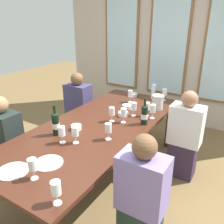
# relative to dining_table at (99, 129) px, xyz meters

# --- Properties ---
(ground_plane) EXTENTS (12.00, 12.00, 0.00)m
(ground_plane) POSITION_rel_dining_table_xyz_m (0.00, 0.00, -0.68)
(ground_plane) COLOR brown
(back_wall_with_windows) EXTENTS (4.29, 0.10, 2.90)m
(back_wall_with_windows) POSITION_rel_dining_table_xyz_m (0.00, 2.24, 0.77)
(back_wall_with_windows) COLOR #C0AFA0
(back_wall_with_windows) RESTS_ON ground
(dining_table) EXTENTS (1.09, 2.58, 0.74)m
(dining_table) POSITION_rel_dining_table_xyz_m (0.00, 0.00, 0.00)
(dining_table) COLOR #442115
(dining_table) RESTS_ON ground
(white_plate_0) EXTENTS (0.25, 0.25, 0.01)m
(white_plate_0) POSITION_rel_dining_table_xyz_m (-0.08, -1.08, 0.07)
(white_plate_0) COLOR white
(white_plate_0) RESTS_ON dining_table
(white_plate_1) EXTENTS (0.24, 0.24, 0.01)m
(white_plate_1) POSITION_rel_dining_table_xyz_m (0.08, -0.85, 0.07)
(white_plate_1) COLOR white
(white_plate_1) RESTS_ON dining_table
(metal_pitcher) EXTENTS (0.16, 0.16, 0.19)m
(metal_pitcher) POSITION_rel_dining_table_xyz_m (0.39, 0.81, 0.16)
(metal_pitcher) COLOR silver
(metal_pitcher) RESTS_ON dining_table
(wine_bottle_0) EXTENTS (0.08, 0.08, 0.31)m
(wine_bottle_0) POSITION_rel_dining_table_xyz_m (0.43, 0.28, 0.18)
(wine_bottle_0) COLOR black
(wine_bottle_0) RESTS_ON dining_table
(wine_bottle_1) EXTENTS (0.08, 0.08, 0.32)m
(wine_bottle_1) POSITION_rel_dining_table_xyz_m (-0.23, -0.43, 0.19)
(wine_bottle_1) COLOR black
(wine_bottle_1) RESTS_ON dining_table
(tasting_bowl_0) EXTENTS (0.13, 0.13, 0.04)m
(tasting_bowl_0) POSITION_rel_dining_table_xyz_m (0.03, 0.63, 0.08)
(tasting_bowl_0) COLOR white
(tasting_bowl_0) RESTS_ON dining_table
(tasting_bowl_1) EXTENTS (0.11, 0.11, 0.05)m
(tasting_bowl_1) POSITION_rel_dining_table_xyz_m (-0.13, -0.23, 0.09)
(tasting_bowl_1) COLOR white
(tasting_bowl_1) RESTS_ON dining_table
(tasting_bowl_2) EXTENTS (0.13, 0.13, 0.05)m
(tasting_bowl_2) POSITION_rel_dining_table_xyz_m (0.12, 0.36, 0.09)
(tasting_bowl_2) COLOR white
(tasting_bowl_2) RESTS_ON dining_table
(tasting_bowl_3) EXTENTS (0.14, 0.14, 0.04)m
(tasting_bowl_3) POSITION_rel_dining_table_xyz_m (-0.13, 1.11, 0.08)
(tasting_bowl_3) COLOR silver
(tasting_bowl_3) RESTS_ON dining_table
(water_bottle) EXTENTS (0.06, 0.06, 0.24)m
(water_bottle) POSITION_rel_dining_table_xyz_m (0.18, 1.18, 0.17)
(water_bottle) COLOR white
(water_bottle) RESTS_ON dining_table
(wine_glass_0) EXTENTS (0.07, 0.07, 0.17)m
(wine_glass_0) POSITION_rel_dining_table_xyz_m (0.21, 0.20, 0.18)
(wine_glass_0) COLOR white
(wine_glass_0) RESTS_ON dining_table
(wine_glass_1) EXTENTS (0.07, 0.07, 0.17)m
(wine_glass_1) POSITION_rel_dining_table_xyz_m (-0.06, -0.53, 0.18)
(wine_glass_1) COLOR white
(wine_glass_1) RESTS_ON dining_table
(wine_glass_2) EXTENTS (0.07, 0.07, 0.17)m
(wine_glass_2) POSITION_rel_dining_table_xyz_m (0.05, -0.46, 0.18)
(wine_glass_2) COLOR white
(wine_glass_2) RESTS_ON dining_table
(wine_glass_3) EXTENTS (0.07, 0.07, 0.17)m
(wine_glass_3) POSITION_rel_dining_table_xyz_m (0.28, -0.24, 0.18)
(wine_glass_3) COLOR white
(wine_glass_3) RESTS_ON dining_table
(wine_glass_4) EXTENTS (0.07, 0.07, 0.17)m
(wine_glass_4) POSITION_rel_dining_table_xyz_m (0.08, 0.15, 0.18)
(wine_glass_4) COLOR white
(wine_glass_4) RESTS_ON dining_table
(wine_glass_5) EXTENTS (0.07, 0.07, 0.17)m
(wine_glass_5) POSITION_rel_dining_table_xyz_m (0.13, -1.05, 0.18)
(wine_glass_5) COLOR white
(wine_glass_5) RESTS_ON dining_table
(wine_glass_6) EXTENTS (0.07, 0.07, 0.17)m
(wine_glass_6) POSITION_rel_dining_table_xyz_m (0.36, 0.51, 0.18)
(wine_glass_6) COLOR white
(wine_glass_6) RESTS_ON dining_table
(wine_glass_7) EXTENTS (0.07, 0.07, 0.17)m
(wine_glass_7) POSITION_rel_dining_table_xyz_m (0.45, 0.48, 0.18)
(wine_glass_7) COLOR white
(wine_glass_7) RESTS_ON dining_table
(wine_glass_8) EXTENTS (0.07, 0.07, 0.17)m
(wine_glass_8) POSITION_rel_dining_table_xyz_m (-0.04, 0.85, 0.18)
(wine_glass_8) COLOR white
(wine_glass_8) RESTS_ON dining_table
(wine_glass_9) EXTENTS (0.07, 0.07, 0.17)m
(wine_glass_9) POSITION_rel_dining_table_xyz_m (0.46, -1.14, 0.18)
(wine_glass_9) COLOR white
(wine_glass_9) RESTS_ON dining_table
(wine_glass_10) EXTENTS (0.07, 0.07, 0.17)m
(wine_glass_10) POSITION_rel_dining_table_xyz_m (0.23, 0.43, 0.18)
(wine_glass_10) COLOR white
(wine_glass_10) RESTS_ON dining_table
(wine_glass_11) EXTENTS (0.07, 0.07, 0.17)m
(wine_glass_11) POSITION_rel_dining_table_xyz_m (0.35, 1.18, 0.18)
(wine_glass_11) COLOR white
(wine_glass_11) RESTS_ON dining_table
(seated_person_0) EXTENTS (0.38, 0.24, 1.11)m
(seated_person_0) POSITION_rel_dining_table_xyz_m (-0.83, -0.63, -0.15)
(seated_person_0) COLOR #38292F
(seated_person_0) RESTS_ON ground
(seated_person_1) EXTENTS (0.38, 0.24, 1.11)m
(seated_person_1) POSITION_rel_dining_table_xyz_m (0.83, -0.61, -0.15)
(seated_person_1) COLOR #24352D
(seated_person_1) RESTS_ON ground
(seated_person_2) EXTENTS (0.38, 0.24, 1.11)m
(seated_person_2) POSITION_rel_dining_table_xyz_m (-0.83, 0.65, -0.15)
(seated_person_2) COLOR #2B2533
(seated_person_2) RESTS_ON ground
(seated_person_3) EXTENTS (0.38, 0.24, 1.11)m
(seated_person_3) POSITION_rel_dining_table_xyz_m (0.83, 0.61, -0.15)
(seated_person_3) COLOR #36263D
(seated_person_3) RESTS_ON ground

